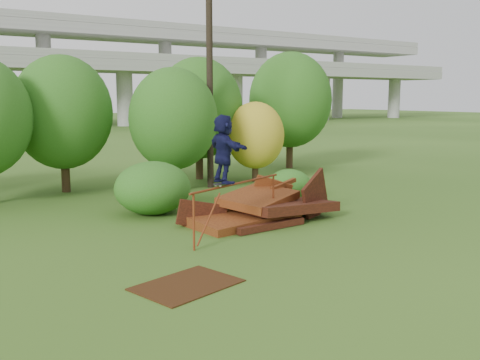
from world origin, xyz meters
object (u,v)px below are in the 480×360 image
scrap_pile (262,209)px  flat_plate (187,285)px  utility_pole (210,78)px  skater (224,149)px

scrap_pile → flat_plate: (-4.82, -4.04, -0.38)m
flat_plate → utility_pole: (6.65, 10.57, 4.74)m
skater → utility_pole: 9.12m
scrap_pile → utility_pole: size_ratio=0.59×
skater → flat_plate: skater is taller
scrap_pile → flat_plate: scrap_pile is taller
scrap_pile → skater: (-2.25, -1.32, 2.16)m
scrap_pile → utility_pole: utility_pole is taller
scrap_pile → utility_pole: (1.83, 6.54, 4.36)m
skater → utility_pole: bearing=-24.8°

